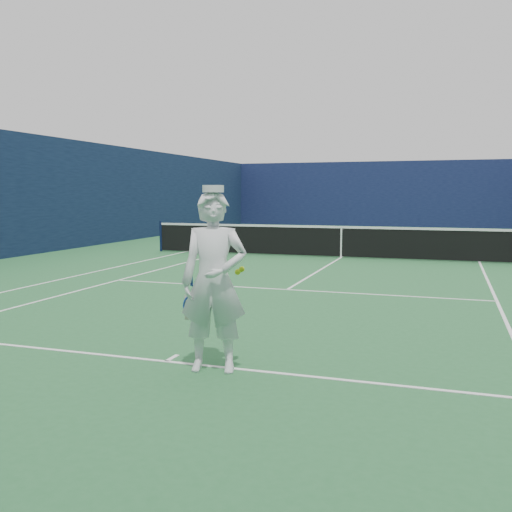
{
  "coord_description": "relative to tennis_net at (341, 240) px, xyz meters",
  "views": [
    {
      "loc": [
        3.18,
        -17.91,
        2.03
      ],
      "look_at": [
        0.68,
        -10.5,
        1.17
      ],
      "focal_mm": 40.0,
      "sensor_mm": 36.0,
      "label": 1
    }
  ],
  "objects": [
    {
      "name": "court_markings",
      "position": [
        0.0,
        0.0,
        -0.55
      ],
      "size": [
        11.03,
        23.83,
        0.01
      ],
      "color": "white",
      "rests_on": "ground"
    },
    {
      "name": "tennis_net",
      "position": [
        0.0,
        0.0,
        0.0
      ],
      "size": [
        12.88,
        0.09,
        1.07
      ],
      "color": "#141E4C",
      "rests_on": "ground"
    },
    {
      "name": "tennis_player",
      "position": [
        0.68,
        -12.0,
        0.48
      ],
      "size": [
        0.9,
        0.65,
        2.12
      ],
      "rotation": [
        0.0,
        0.0,
        0.23
      ],
      "color": "white",
      "rests_on": "ground"
    },
    {
      "name": "windscreen_fence",
      "position": [
        0.0,
        0.0,
        1.45
      ],
      "size": [
        20.12,
        36.12,
        4.0
      ],
      "color": "#10173D",
      "rests_on": "ground"
    },
    {
      "name": "ground",
      "position": [
        0.0,
        0.0,
        -0.55
      ],
      "size": [
        80.0,
        80.0,
        0.0
      ],
      "primitive_type": "plane",
      "color": "#256233",
      "rests_on": "ground"
    }
  ]
}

